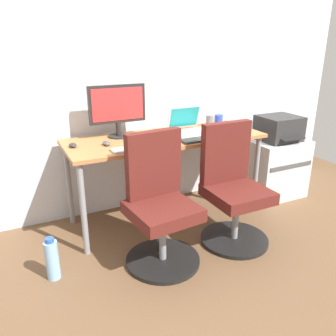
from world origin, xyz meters
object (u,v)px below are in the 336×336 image
object	(u,v)px
water_bottle_on_floor	(52,259)
desktop_monitor	(117,107)
office_chair_right	(233,190)
side_cabinet	(274,168)
office_chair_left	(160,206)
printer	(279,128)
open_laptop	(188,126)
coffee_mug	(218,119)

from	to	relation	value
water_bottle_on_floor	desktop_monitor	distance (m)	1.28
office_chair_right	side_cabinet	world-z (taller)	office_chair_right
office_chair_left	desktop_monitor	bearing A→B (deg)	93.29
side_cabinet	water_bottle_on_floor	world-z (taller)	side_cabinet
printer	water_bottle_on_floor	distance (m)	2.39
water_bottle_on_floor	open_laptop	world-z (taller)	open_laptop
office_chair_right	printer	size ratio (longest dim) A/B	2.35
office_chair_right	side_cabinet	size ratio (longest dim) A/B	1.59
side_cabinet	desktop_monitor	bearing A→B (deg)	172.16
printer	water_bottle_on_floor	world-z (taller)	printer
printer	open_laptop	size ratio (longest dim) A/B	1.29
desktop_monitor	open_laptop	world-z (taller)	desktop_monitor
water_bottle_on_floor	desktop_monitor	size ratio (longest dim) A/B	0.65
office_chair_left	desktop_monitor	world-z (taller)	desktop_monitor
printer	open_laptop	bearing A→B (deg)	174.07
office_chair_left	water_bottle_on_floor	bearing A→B (deg)	172.40
office_chair_left	office_chair_right	xyz separation A→B (m)	(0.63, 0.00, 0.00)
printer	water_bottle_on_floor	xyz separation A→B (m)	(-2.28, -0.40, -0.57)
desktop_monitor	coffee_mug	distance (m)	1.04
office_chair_right	water_bottle_on_floor	xyz separation A→B (m)	(-1.38, 0.10, -0.28)
printer	coffee_mug	size ratio (longest dim) A/B	4.35
water_bottle_on_floor	coffee_mug	distance (m)	1.96
open_laptop	coffee_mug	xyz separation A→B (m)	(0.42, 0.14, -0.01)
open_laptop	coffee_mug	bearing A→B (deg)	19.18
side_cabinet	open_laptop	distance (m)	1.10
side_cabinet	open_laptop	world-z (taller)	open_laptop
office_chair_right	desktop_monitor	xyz separation A→B (m)	(-0.67, 0.72, 0.59)
office_chair_left	desktop_monitor	size ratio (longest dim) A/B	1.96
open_laptop	office_chair_left	bearing A→B (deg)	-133.01
printer	office_chair_left	bearing A→B (deg)	-161.77
office_chair_left	coffee_mug	xyz separation A→B (m)	(0.98, 0.75, 0.38)
water_bottle_on_floor	coffee_mug	xyz separation A→B (m)	(1.73, 0.65, 0.66)
office_chair_left	open_laptop	world-z (taller)	open_laptop
printer	office_chair_right	bearing A→B (deg)	-150.77
open_laptop	coffee_mug	distance (m)	0.44
office_chair_right	desktop_monitor	distance (m)	1.15
side_cabinet	coffee_mug	distance (m)	0.79
office_chair_right	printer	xyz separation A→B (m)	(0.90, 0.50, 0.29)
office_chair_left	printer	world-z (taller)	office_chair_left
side_cabinet	printer	xyz separation A→B (m)	(-0.00, -0.00, 0.42)
desktop_monitor	coffee_mug	size ratio (longest dim) A/B	5.22
open_laptop	coffee_mug	size ratio (longest dim) A/B	3.37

